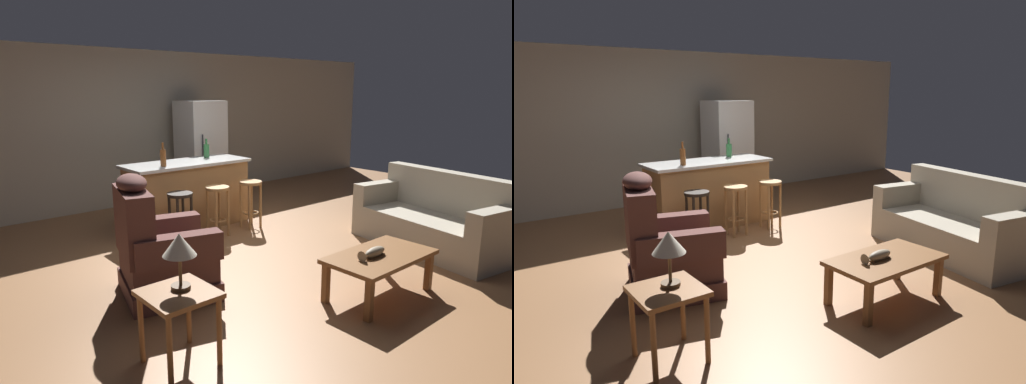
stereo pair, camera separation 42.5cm
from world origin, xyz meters
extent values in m
plane|color=brown|center=(0.00, 0.00, 0.00)|extent=(12.00, 12.00, 0.00)
cube|color=#A89E89|center=(0.00, 3.12, 1.30)|extent=(12.00, 0.05, 2.60)
cube|color=brown|center=(0.13, -1.79, 0.40)|extent=(1.10, 0.60, 0.04)
cube|color=brown|center=(-0.36, -2.03, 0.19)|extent=(0.06, 0.06, 0.38)
cube|color=brown|center=(0.62, -2.03, 0.19)|extent=(0.06, 0.06, 0.38)
cube|color=brown|center=(-0.36, -1.55, 0.19)|extent=(0.06, 0.06, 0.38)
cube|color=brown|center=(0.62, -1.55, 0.19)|extent=(0.06, 0.06, 0.38)
cube|color=#4C3823|center=(0.04, -1.79, 0.43)|extent=(0.22, 0.07, 0.01)
ellipsoid|color=gray|center=(0.04, -1.79, 0.46)|extent=(0.28, 0.09, 0.09)
cone|color=gray|center=(-0.13, -1.79, 0.46)|extent=(0.06, 0.10, 0.10)
cube|color=#9E937F|center=(1.77, -1.41, 0.10)|extent=(1.17, 2.02, 0.20)
cube|color=#9E937F|center=(1.77, -1.41, 0.31)|extent=(1.17, 2.02, 0.22)
cube|color=#9E937F|center=(2.08, -1.47, 0.68)|extent=(0.54, 1.90, 0.52)
cube|color=#9E937F|center=(1.62, -2.25, 0.56)|extent=(0.86, 0.35, 0.28)
cube|color=#9E937F|center=(1.92, -0.58, 0.56)|extent=(0.86, 0.35, 0.28)
cube|color=brown|center=(-1.36, -0.42, 0.09)|extent=(1.03, 1.03, 0.18)
cube|color=brown|center=(-1.36, -0.42, 0.30)|extent=(0.97, 0.94, 0.24)
cube|color=brown|center=(-1.65, -0.34, 0.74)|extent=(0.43, 0.79, 0.64)
ellipsoid|color=brown|center=(-1.65, -0.34, 1.12)|extent=(0.38, 0.52, 0.16)
cube|color=brown|center=(-1.25, -0.10, 0.55)|extent=(0.82, 0.39, 0.26)
cube|color=brown|center=(-1.43, -0.74, 0.55)|extent=(0.82, 0.39, 0.26)
cube|color=brown|center=(-1.90, -1.52, 0.54)|extent=(0.48, 0.48, 0.04)
cylinder|color=brown|center=(-2.10, -1.72, 0.26)|extent=(0.04, 0.04, 0.52)
cylinder|color=brown|center=(-1.70, -1.72, 0.26)|extent=(0.04, 0.04, 0.52)
cylinder|color=brown|center=(-2.10, -1.32, 0.26)|extent=(0.04, 0.04, 0.52)
cylinder|color=brown|center=(-1.70, -1.32, 0.26)|extent=(0.04, 0.04, 0.52)
cylinder|color=#4C3823|center=(-1.86, -1.49, 0.58)|extent=(0.14, 0.14, 0.03)
cylinder|color=#4C3823|center=(-1.86, -1.49, 0.70)|extent=(0.02, 0.02, 0.22)
cone|color=beige|center=(-1.86, -1.49, 0.89)|extent=(0.24, 0.24, 0.16)
cube|color=#9E7042|center=(0.00, 1.35, 0.45)|extent=(1.71, 0.63, 0.91)
cube|color=silver|center=(0.00, 1.35, 0.93)|extent=(1.80, 0.70, 0.04)
cylinder|color=black|center=(-0.51, 0.72, 0.66)|extent=(0.32, 0.32, 0.04)
torus|color=black|center=(-0.51, 0.72, 0.22)|extent=(0.23, 0.23, 0.02)
cylinder|color=black|center=(-0.61, 0.62, 0.32)|extent=(0.04, 0.04, 0.64)
cylinder|color=black|center=(-0.41, 0.62, 0.32)|extent=(0.04, 0.04, 0.64)
cylinder|color=black|center=(-0.61, 0.82, 0.32)|extent=(0.04, 0.04, 0.64)
cylinder|color=black|center=(-0.41, 0.82, 0.32)|extent=(0.04, 0.04, 0.64)
cylinder|color=#A87A47|center=(0.07, 0.72, 0.66)|extent=(0.32, 0.32, 0.04)
torus|color=#A87A47|center=(0.07, 0.72, 0.22)|extent=(0.23, 0.23, 0.02)
cylinder|color=#A87A47|center=(-0.03, 0.62, 0.32)|extent=(0.04, 0.04, 0.64)
cylinder|color=#A87A47|center=(0.17, 0.62, 0.32)|extent=(0.04, 0.04, 0.64)
cylinder|color=#A87A47|center=(-0.03, 0.82, 0.32)|extent=(0.04, 0.04, 0.64)
cylinder|color=#A87A47|center=(0.17, 0.82, 0.32)|extent=(0.04, 0.04, 0.64)
cylinder|color=#A87A47|center=(0.65, 0.72, 0.66)|extent=(0.32, 0.32, 0.04)
torus|color=#A87A47|center=(0.65, 0.72, 0.22)|extent=(0.23, 0.23, 0.02)
cylinder|color=#A87A47|center=(0.55, 0.62, 0.32)|extent=(0.04, 0.04, 0.64)
cylinder|color=#A87A47|center=(0.75, 0.62, 0.32)|extent=(0.04, 0.04, 0.64)
cylinder|color=#A87A47|center=(0.55, 0.82, 0.32)|extent=(0.04, 0.04, 0.64)
cylinder|color=#A87A47|center=(0.75, 0.82, 0.32)|extent=(0.04, 0.04, 0.64)
cube|color=white|center=(1.05, 2.55, 0.88)|extent=(0.70, 0.66, 1.76)
cylinder|color=#333338|center=(0.86, 2.20, 0.97)|extent=(0.02, 0.02, 0.50)
cylinder|color=#2D6B38|center=(0.46, 1.52, 1.05)|extent=(0.08, 0.08, 0.20)
cylinder|color=#2D6B38|center=(0.46, 1.52, 1.19)|extent=(0.03, 0.03, 0.08)
cylinder|color=brown|center=(-0.46, 1.20, 1.06)|extent=(0.08, 0.08, 0.22)
cylinder|color=brown|center=(-0.46, 1.20, 1.22)|extent=(0.03, 0.03, 0.09)
camera|label=1|loc=(-3.42, -4.11, 1.93)|focal=32.00mm
camera|label=2|loc=(-3.09, -4.37, 1.93)|focal=32.00mm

